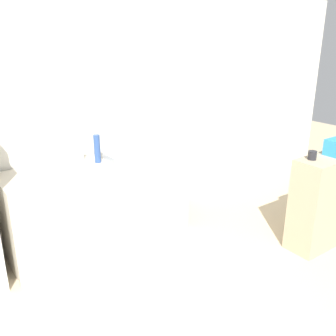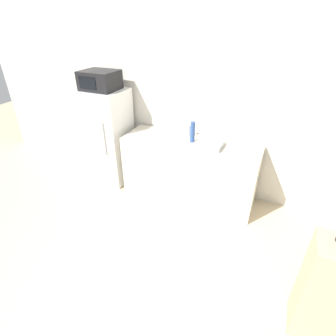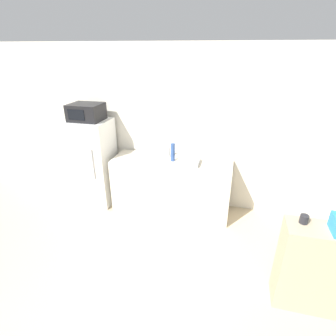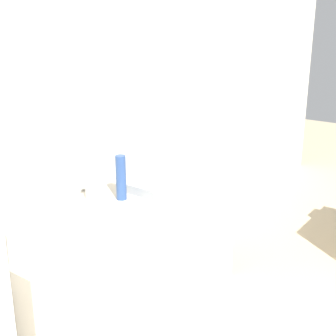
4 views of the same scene
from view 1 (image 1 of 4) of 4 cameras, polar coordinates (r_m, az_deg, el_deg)
name	(u,v)px [view 1 (image 1 of 4)]	position (r m, az deg, el deg)	size (l,w,h in m)	color
wall_back	(89,116)	(4.10, -11.95, 7.82)	(8.00, 0.06, 2.60)	silver
counter	(100,203)	(4.00, -10.30, -5.29)	(1.89, 0.61, 0.89)	beige
sink_basin	(122,156)	(3.92, -6.98, 1.86)	(0.33, 0.30, 0.06)	#9EA3A8
bottle_tall	(97,149)	(3.81, -10.74, 2.91)	(0.07, 0.07, 0.29)	#2D4C8C
bottle_short	(81,153)	(3.92, -13.18, 2.30)	(0.07, 0.07, 0.17)	silver
shelf_cabinet	(325,201)	(4.22, 22.79, -4.64)	(0.82, 0.33, 0.97)	tan
jar	(312,155)	(3.87, 21.13, 1.82)	(0.08, 0.08, 0.09)	#232328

